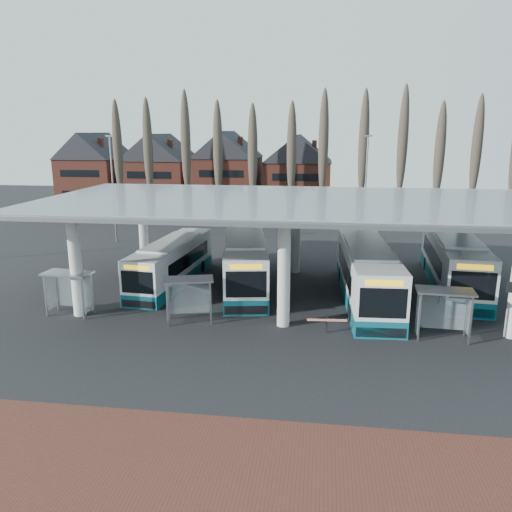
# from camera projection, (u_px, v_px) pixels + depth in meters

# --- Properties ---
(ground) EXTENTS (140.00, 140.00, 0.00)m
(ground) POSITION_uv_depth(u_px,v_px,m) (279.00, 343.00, 25.42)
(ground) COLOR black
(ground) RESTS_ON ground
(station_canopy) EXTENTS (32.00, 16.00, 6.34)m
(station_canopy) POSITION_uv_depth(u_px,v_px,m) (291.00, 209.00, 31.73)
(station_canopy) COLOR silver
(station_canopy) RESTS_ON ground
(poplar_row) EXTENTS (45.10, 1.10, 14.50)m
(poplar_row) POSITION_uv_depth(u_px,v_px,m) (307.00, 148.00, 55.01)
(poplar_row) COLOR #473D33
(poplar_row) RESTS_ON ground
(townhouse_row) EXTENTS (36.80, 10.30, 12.25)m
(townhouse_row) POSITION_uv_depth(u_px,v_px,m) (194.00, 166.00, 68.33)
(townhouse_row) COLOR brown
(townhouse_row) RESTS_ON ground
(lamp_post_a) EXTENTS (0.80, 0.16, 10.17)m
(lamp_post_a) POSITION_uv_depth(u_px,v_px,m) (113.00, 187.00, 47.63)
(lamp_post_a) COLOR slate
(lamp_post_a) RESTS_ON ground
(lamp_post_b) EXTENTS (0.80, 0.16, 10.17)m
(lamp_post_b) POSITION_uv_depth(u_px,v_px,m) (366.00, 186.00, 48.33)
(lamp_post_b) COLOR slate
(lamp_post_b) RESTS_ON ground
(bus_0) EXTENTS (3.27, 11.24, 3.08)m
(bus_0) POSITION_uv_depth(u_px,v_px,m) (172.00, 263.00, 35.27)
(bus_0) COLOR white
(bus_0) RESTS_ON ground
(bus_1) EXTENTS (4.76, 12.92, 3.51)m
(bus_1) POSITION_uv_depth(u_px,v_px,m) (245.00, 261.00, 34.97)
(bus_1) COLOR white
(bus_1) RESTS_ON ground
(bus_2) EXTENTS (3.40, 13.03, 3.59)m
(bus_2) POSITION_uv_depth(u_px,v_px,m) (366.00, 274.00, 31.80)
(bus_2) COLOR white
(bus_2) RESTS_ON ground
(bus_3) EXTENTS (3.75, 13.25, 3.63)m
(bus_3) POSITION_uv_depth(u_px,v_px,m) (453.00, 262.00, 34.59)
(bus_3) COLOR white
(bus_3) RESTS_ON ground
(shelter_0) EXTENTS (2.88, 1.60, 2.58)m
(shelter_0) POSITION_uv_depth(u_px,v_px,m) (70.00, 283.00, 29.14)
(shelter_0) COLOR gray
(shelter_0) RESTS_ON ground
(shelter_1) EXTENTS (3.01, 2.03, 2.55)m
(shelter_1) POSITION_uv_depth(u_px,v_px,m) (189.00, 290.00, 28.03)
(shelter_1) COLOR gray
(shelter_1) RESTS_ON ground
(shelter_2) EXTENTS (2.95, 1.61, 2.66)m
(shelter_2) POSITION_uv_depth(u_px,v_px,m) (444.00, 302.00, 25.70)
(shelter_2) COLOR gray
(shelter_2) RESTS_ON ground
(barrier) EXTENTS (2.09, 0.64, 1.04)m
(barrier) POSITION_uv_depth(u_px,v_px,m) (327.00, 321.00, 26.24)
(barrier) COLOR black
(barrier) RESTS_ON ground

